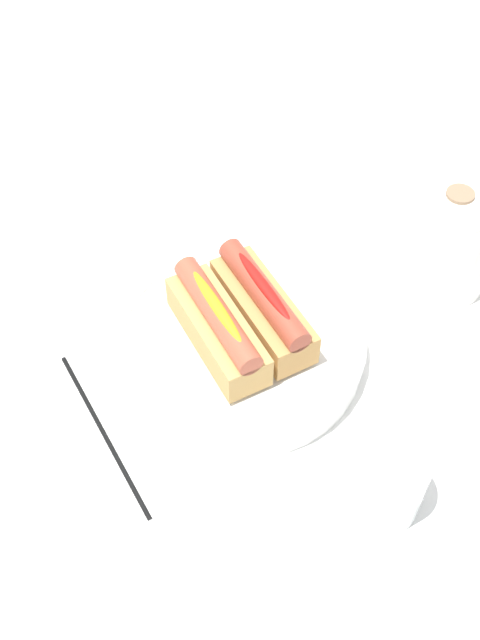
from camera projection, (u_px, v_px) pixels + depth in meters
ground_plane at (253, 347)px, 0.88m from camera, size 2.40×2.40×0.00m
serving_bowl at (240, 342)px, 0.86m from camera, size 0.27×0.27×0.04m
hotdog_front at (217, 326)px, 0.82m from camera, size 0.15×0.06×0.06m
hotdog_back at (262, 305)px, 0.84m from camera, size 0.15×0.05×0.06m
water_glass at (389, 482)px, 0.73m from camera, size 0.07×0.07×0.09m
paper_towel_roll at (448, 238)px, 0.90m from camera, size 0.11×0.11×0.13m
chopstick_near at (103, 432)px, 0.81m from camera, size 0.22×0.01×0.01m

